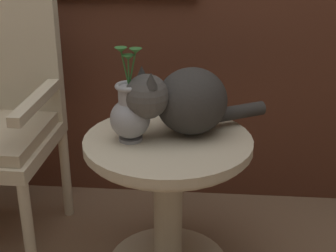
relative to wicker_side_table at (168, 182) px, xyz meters
The scene contains 3 objects.
wicker_side_table is the anchor object (origin of this frame).
cat 0.33m from the wicker_side_table, 42.17° to the left, with size 0.53×0.35×0.27m.
pewter_vase_with_ivy 0.32m from the wicker_side_table, 169.61° to the right, with size 0.14×0.14×0.35m.
Camera 1 is at (0.31, -1.51, 1.35)m, focal length 53.45 mm.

